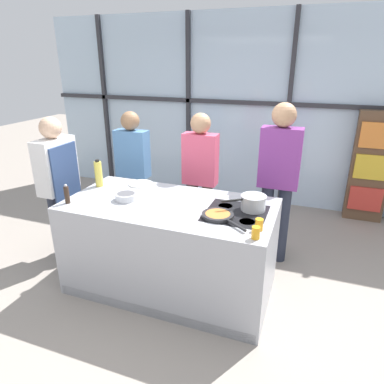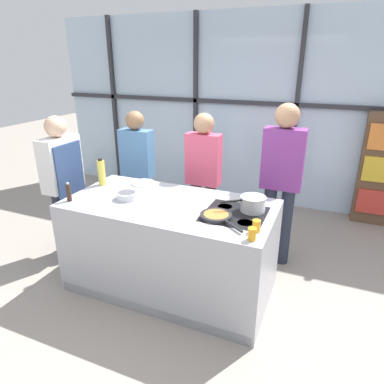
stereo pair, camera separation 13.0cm
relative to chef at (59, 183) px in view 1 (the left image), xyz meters
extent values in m
plane|color=gray|center=(1.35, -0.13, -0.90)|extent=(18.00, 18.00, 0.00)
cube|color=silver|center=(1.35, 2.44, 0.50)|extent=(6.40, 0.04, 2.80)
cube|color=#2D2D33|center=(1.35, 2.39, 0.64)|extent=(6.40, 0.06, 0.06)
cube|color=#2D2D33|center=(-0.95, 2.39, 0.50)|extent=(0.06, 0.06, 2.80)
cube|color=#2D2D33|center=(0.58, 2.39, 0.50)|extent=(0.06, 0.06, 2.80)
cube|color=#2D2D33|center=(2.12, 2.39, 0.50)|extent=(0.06, 0.06, 2.80)
cube|color=brown|center=(3.29, 2.26, -0.13)|extent=(0.50, 0.16, 1.53)
cube|color=red|center=(3.29, 2.17, -0.56)|extent=(0.42, 0.03, 0.34)
cube|color=gold|center=(3.29, 2.17, -0.10)|extent=(0.42, 0.03, 0.34)
cube|color=orange|center=(3.29, 2.17, 0.32)|extent=(0.42, 0.03, 0.34)
cube|color=#A8AAB2|center=(1.35, -0.13, -0.44)|extent=(1.93, 0.97, 0.91)
cube|color=black|center=(1.98, -0.13, 0.00)|extent=(0.52, 0.52, 0.01)
cube|color=black|center=(1.35, -0.60, -0.85)|extent=(1.89, 0.03, 0.10)
cylinder|color=#38383D|center=(1.85, -0.25, 0.01)|extent=(0.13, 0.13, 0.01)
cylinder|color=#38383D|center=(2.10, -0.25, 0.01)|extent=(0.13, 0.13, 0.01)
cylinder|color=#38383D|center=(1.85, 0.00, 0.01)|extent=(0.13, 0.13, 0.01)
cylinder|color=#38383D|center=(2.10, 0.00, 0.01)|extent=(0.13, 0.13, 0.01)
cylinder|color=#232838|center=(-0.01, 0.10, -0.50)|extent=(0.15, 0.15, 0.80)
cylinder|color=#232838|center=(-0.01, -0.10, -0.50)|extent=(0.15, 0.15, 0.80)
cube|color=white|center=(-0.01, 0.00, 0.19)|extent=(0.21, 0.46, 0.58)
sphere|color=#D8AD8C|center=(-0.01, 0.00, 0.59)|extent=(0.22, 0.22, 0.22)
cube|color=navy|center=(0.11, 0.00, -0.02)|extent=(0.02, 0.39, 0.88)
cylinder|color=#232838|center=(0.57, 0.75, -0.50)|extent=(0.13, 0.13, 0.79)
cylinder|color=#232838|center=(0.39, 0.75, -0.50)|extent=(0.13, 0.13, 0.79)
cube|color=#4C7AAD|center=(0.48, 0.75, 0.18)|extent=(0.40, 0.18, 0.57)
sphere|color=#8C6647|center=(0.48, 0.75, 0.57)|extent=(0.22, 0.22, 0.22)
cylinder|color=#47382D|center=(1.44, 0.75, -0.50)|extent=(0.12, 0.12, 0.80)
cylinder|color=#47382D|center=(1.27, 0.75, -0.50)|extent=(0.12, 0.12, 0.80)
cube|color=#DB4C6B|center=(1.35, 0.75, 0.20)|extent=(0.39, 0.17, 0.58)
sphere|color=tan|center=(1.35, 0.75, 0.60)|extent=(0.23, 0.23, 0.23)
cylinder|color=#232838|center=(2.32, 0.75, -0.46)|extent=(0.13, 0.13, 0.88)
cylinder|color=#232838|center=(2.13, 0.75, -0.46)|extent=(0.13, 0.13, 0.88)
cube|color=#7A3384|center=(2.22, 0.75, 0.29)|extent=(0.41, 0.19, 0.63)
sphere|color=tan|center=(2.22, 0.75, 0.73)|extent=(0.25, 0.25, 0.25)
cylinder|color=#232326|center=(1.85, -0.25, 0.03)|extent=(0.27, 0.27, 0.03)
cylinder|color=#B26B2D|center=(1.85, -0.25, 0.04)|extent=(0.21, 0.21, 0.01)
cylinder|color=#232326|center=(2.05, -0.40, 0.03)|extent=(0.19, 0.15, 0.02)
cylinder|color=silver|center=(2.10, 0.00, 0.08)|extent=(0.21, 0.21, 0.13)
cylinder|color=silver|center=(2.10, 0.00, 0.14)|extent=(0.22, 0.22, 0.01)
cylinder|color=black|center=(1.94, -0.12, 0.12)|extent=(0.17, 0.13, 0.02)
cylinder|color=white|center=(0.87, 0.23, 0.02)|extent=(0.25, 0.25, 0.01)
cylinder|color=silver|center=(0.94, -0.19, 0.04)|extent=(0.21, 0.21, 0.07)
cylinder|color=#4C4C51|center=(0.94, -0.19, 0.07)|extent=(0.17, 0.17, 0.01)
cylinder|color=#E0CC4C|center=(0.49, 0.04, 0.14)|extent=(0.08, 0.08, 0.26)
cylinder|color=black|center=(0.49, 0.04, 0.28)|extent=(0.04, 0.04, 0.02)
cylinder|color=#332319|center=(0.48, -0.44, 0.09)|extent=(0.04, 0.04, 0.16)
sphere|color=#B2B2B7|center=(0.48, -0.44, 0.18)|extent=(0.03, 0.03, 0.03)
cylinder|color=orange|center=(2.22, -0.51, 0.06)|extent=(0.06, 0.06, 0.10)
cylinder|color=orange|center=(2.22, -0.37, 0.06)|extent=(0.06, 0.06, 0.10)
camera|label=1|loc=(2.55, -2.76, 1.25)|focal=32.00mm
camera|label=2|loc=(2.67, -2.71, 1.25)|focal=32.00mm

